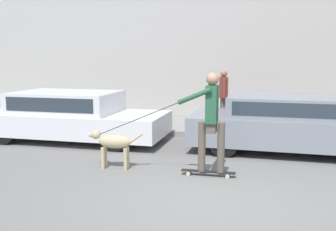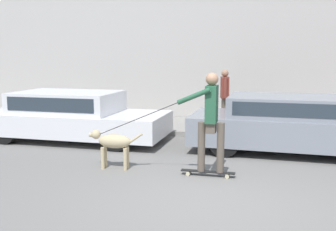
{
  "view_description": "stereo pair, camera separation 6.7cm",
  "coord_description": "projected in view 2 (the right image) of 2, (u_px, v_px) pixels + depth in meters",
  "views": [
    {
      "loc": [
        0.66,
        -5.48,
        2.1
      ],
      "look_at": [
        -1.07,
        1.78,
        0.95
      ],
      "focal_mm": 42.0,
      "sensor_mm": 36.0,
      "label": 1
    },
    {
      "loc": [
        0.73,
        -5.47,
        2.1
      ],
      "look_at": [
        -1.07,
        1.78,
        0.95
      ],
      "focal_mm": 42.0,
      "sensor_mm": 36.0,
      "label": 2
    }
  ],
  "objects": [
    {
      "name": "dog",
      "position": [
        113.0,
        143.0,
        7.29
      ],
      "size": [
        1.03,
        0.3,
        0.73
      ],
      "rotation": [
        0.0,
        0.0,
        3.2
      ],
      "color": "tan",
      "rests_on": "ground_plane"
    },
    {
      "name": "sidewalk_curb",
      "position": [
        237.0,
        128.0,
        11.07
      ],
      "size": [
        30.0,
        2.42,
        0.13
      ],
      "color": "gray",
      "rests_on": "ground_plane"
    },
    {
      "name": "back_wall",
      "position": [
        243.0,
        29.0,
        11.96
      ],
      "size": [
        32.0,
        0.3,
        5.78
      ],
      "color": "#B2ADA8",
      "rests_on": "ground_plane"
    },
    {
      "name": "parked_car_1",
      "position": [
        288.0,
        124.0,
        8.52
      ],
      "size": [
        4.32,
        1.93,
        1.23
      ],
      "rotation": [
        0.0,
        0.0,
        -0.03
      ],
      "color": "black",
      "rests_on": "ground_plane"
    },
    {
      "name": "pedestrian_with_bag",
      "position": [
        225.0,
        95.0,
        10.91
      ],
      "size": [
        0.28,
        0.7,
        1.58
      ],
      "rotation": [
        0.0,
        0.0,
        0.18
      ],
      "color": "brown",
      "rests_on": "sidewalk_curb"
    },
    {
      "name": "skateboarder",
      "position": [
        211.0,
        117.0,
        6.73
      ],
      "size": [
        2.59,
        0.54,
        1.81
      ],
      "rotation": [
        0.0,
        0.0,
        3.14
      ],
      "color": "beige",
      "rests_on": "ground_plane"
    },
    {
      "name": "ground_plane",
      "position": [
        209.0,
        200.0,
        5.74
      ],
      "size": [
        36.0,
        36.0,
        0.0
      ],
      "primitive_type": "plane",
      "color": "slate"
    },
    {
      "name": "parked_car_0",
      "position": [
        73.0,
        116.0,
        9.74
      ],
      "size": [
        4.6,
        1.89,
        1.21
      ],
      "rotation": [
        0.0,
        0.0,
        -0.01
      ],
      "color": "black",
      "rests_on": "ground_plane"
    }
  ]
}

